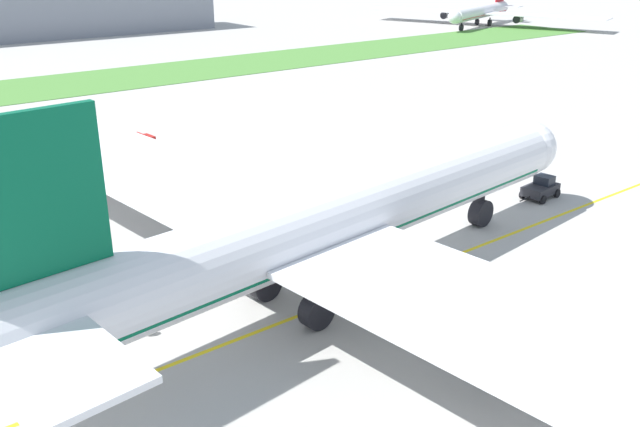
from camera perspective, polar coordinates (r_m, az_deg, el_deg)
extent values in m
plane|color=#ADAAA5|center=(52.25, 8.76, -6.57)|extent=(600.00, 600.00, 0.00)
cube|color=yellow|center=(54.13, 6.41, -5.39)|extent=(280.00, 0.36, 0.01)
cube|color=#4C8438|center=(136.63, -23.07, 9.58)|extent=(320.00, 24.00, 0.10)
cylinder|color=white|center=(49.04, 0.97, -0.51)|extent=(51.47, 10.36, 5.33)
cube|color=#055938|center=(49.39, 0.96, -1.51)|extent=(49.39, 9.74, 0.64)
sphere|color=white|center=(69.73, 17.13, 5.27)|extent=(5.06, 5.06, 5.06)
cube|color=#055938|center=(35.90, -24.29, 0.91)|extent=(9.22, 1.44, 8.52)
cube|color=white|center=(33.61, -21.08, -11.68)|extent=(6.45, 9.04, 0.37)
cube|color=white|center=(67.81, -16.08, 4.35)|extent=(15.76, 46.96, 0.43)
cylinder|color=#B7BABF|center=(60.48, -9.98, 1.20)|extent=(5.33, 3.42, 2.93)
cylinder|color=black|center=(61.81, -8.04, 1.77)|extent=(0.74, 3.10, 3.08)
cylinder|color=#B7BABF|center=(40.88, 15.31, -9.71)|extent=(5.33, 3.42, 2.93)
cylinder|color=black|center=(42.82, 17.13, -8.40)|extent=(0.74, 3.10, 3.08)
cylinder|color=black|center=(64.60, 13.37, 0.93)|extent=(0.56, 0.56, 2.06)
cylinder|color=black|center=(64.96, 13.29, 0.07)|extent=(2.63, 1.38, 2.53)
cylinder|color=black|center=(49.99, -4.69, -4.78)|extent=(0.56, 0.56, 2.06)
cylinder|color=black|center=(50.45, -4.65, -5.83)|extent=(2.63, 1.38, 2.53)
cylinder|color=black|center=(46.22, -0.27, -7.02)|extent=(0.56, 0.56, 2.06)
cylinder|color=black|center=(46.72, -0.27, -8.14)|extent=(2.63, 1.38, 2.53)
cube|color=black|center=(68.89, 16.85, 5.68)|extent=(2.25, 4.16, 0.96)
sphere|color=black|center=(41.24, -21.56, -5.86)|extent=(0.37, 0.37, 0.37)
sphere|color=black|center=(42.57, -16.78, -4.35)|extent=(0.37, 0.37, 0.37)
sphere|color=black|center=(44.21, -12.34, -2.91)|extent=(0.37, 0.37, 0.37)
sphere|color=black|center=(46.12, -8.25, -1.57)|extent=(0.37, 0.37, 0.37)
sphere|color=black|center=(48.27, -4.51, -0.33)|extent=(0.37, 0.37, 0.37)
sphere|color=black|center=(50.62, -1.10, 0.80)|extent=(0.37, 0.37, 0.37)
sphere|color=black|center=(53.16, 2.00, 1.82)|extent=(0.37, 0.37, 0.37)
sphere|color=black|center=(55.85, 4.80, 2.74)|extent=(0.37, 0.37, 0.37)
sphere|color=black|center=(58.68, 7.35, 3.57)|extent=(0.37, 0.37, 0.37)
sphere|color=black|center=(61.63, 9.66, 4.32)|extent=(0.37, 0.37, 0.37)
sphere|color=black|center=(64.67, 11.77, 4.99)|extent=(0.37, 0.37, 0.37)
cube|color=#26262B|center=(73.91, 17.95, 1.93)|extent=(4.27, 2.68, 0.92)
cube|color=black|center=(74.15, 18.27, 2.69)|extent=(1.63, 1.88, 0.90)
cylinder|color=black|center=(71.57, 16.77, 1.17)|extent=(1.80, 0.30, 0.12)
cylinder|color=black|center=(72.37, 18.14, 1.10)|extent=(0.93, 0.44, 0.90)
cylinder|color=black|center=(73.39, 16.59, 1.56)|extent=(0.93, 0.44, 0.90)
cylinder|color=black|center=(74.77, 19.21, 1.62)|extent=(0.93, 0.44, 0.90)
cylinder|color=black|center=(75.76, 17.70, 2.06)|extent=(0.93, 0.44, 0.90)
cylinder|color=black|center=(47.76, -14.65, -9.40)|extent=(0.12, 0.12, 0.81)
cylinder|color=orange|center=(47.54, -14.63, -8.63)|extent=(0.09, 0.09, 0.52)
cylinder|color=black|center=(47.63, -14.77, -9.50)|extent=(0.12, 0.12, 0.81)
cylinder|color=orange|center=(47.20, -14.93, -8.89)|extent=(0.09, 0.09, 0.52)
cube|color=orange|center=(47.35, -14.79, -8.73)|extent=(0.48, 0.43, 0.57)
sphere|color=tan|center=(47.15, -14.83, -8.30)|extent=(0.22, 0.22, 0.22)
cylinder|color=black|center=(56.06, 1.89, -3.80)|extent=(0.12, 0.12, 0.83)
cylinder|color=orange|center=(55.90, 1.86, -3.11)|extent=(0.10, 0.10, 0.53)
cylinder|color=black|center=(55.89, 1.94, -3.88)|extent=(0.12, 0.12, 0.83)
cylinder|color=orange|center=(55.48, 1.98, -3.31)|extent=(0.10, 0.10, 0.53)
cube|color=orange|center=(55.68, 1.92, -3.18)|extent=(0.40, 0.50, 0.59)
sphere|color=tan|center=(55.50, 1.93, -2.79)|extent=(0.23, 0.23, 0.23)
cube|color=#B21E19|center=(86.77, -15.66, 5.51)|extent=(3.88, 2.57, 2.35)
cube|color=#B21E19|center=(87.87, -14.29, 5.71)|extent=(1.62, 2.29, 1.95)
cube|color=#263347|center=(88.07, -13.93, 6.04)|extent=(0.24, 1.90, 0.86)
cylinder|color=black|center=(89.09, -14.59, 5.24)|extent=(0.92, 0.38, 0.90)
cylinder|color=black|center=(87.17, -13.87, 4.96)|extent=(0.92, 0.38, 0.90)
cylinder|color=black|center=(87.67, -16.47, 4.79)|extent=(0.92, 0.38, 0.90)
cylinder|color=black|center=(85.72, -15.77, 4.49)|extent=(0.92, 0.38, 0.90)
cylinder|color=white|center=(233.58, 13.30, 16.12)|extent=(40.13, 17.32, 4.07)
cube|color=#B20C14|center=(233.64, 13.28, 15.95)|extent=(38.47, 16.48, 0.49)
sphere|color=white|center=(213.47, 11.18, 15.82)|extent=(3.86, 3.86, 3.86)
cone|color=white|center=(254.60, 15.14, 16.43)|extent=(5.36, 4.73, 3.46)
cube|color=white|center=(249.25, 15.74, 16.35)|extent=(6.40, 7.63, 0.28)
cube|color=white|center=(251.85, 13.91, 16.57)|extent=(6.40, 7.63, 0.28)
cube|color=white|center=(229.37, 18.44, 15.40)|extent=(20.67, 37.88, 0.33)
cube|color=white|center=(243.31, 8.76, 16.51)|extent=(20.67, 37.88, 0.33)
cylinder|color=#B7BABF|center=(230.61, 16.27, 15.35)|extent=(4.38, 3.38, 2.24)
cylinder|color=black|center=(228.78, 16.12, 15.33)|extent=(1.09, 2.33, 2.35)
cylinder|color=#B7BABF|center=(238.96, 10.49, 16.02)|extent=(4.38, 3.38, 2.24)
cylinder|color=black|center=(237.19, 10.30, 15.99)|extent=(1.09, 2.33, 2.35)
cylinder|color=black|center=(219.33, 11.75, 15.18)|extent=(0.42, 0.42, 1.58)
cylinder|color=black|center=(219.41, 11.74, 14.98)|extent=(2.11, 1.46, 1.93)
cylinder|color=black|center=(236.20, 14.03, 15.43)|extent=(0.42, 0.42, 1.58)
cylinder|color=black|center=(236.27, 14.01, 15.24)|extent=(2.11, 1.46, 1.93)
cylinder|color=black|center=(237.64, 13.03, 15.54)|extent=(0.42, 0.42, 1.58)
cylinder|color=black|center=(237.72, 13.01, 15.35)|extent=(2.11, 1.46, 1.93)
cube|color=gray|center=(215.35, -21.57, 16.01)|extent=(92.93, 20.00, 18.00)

